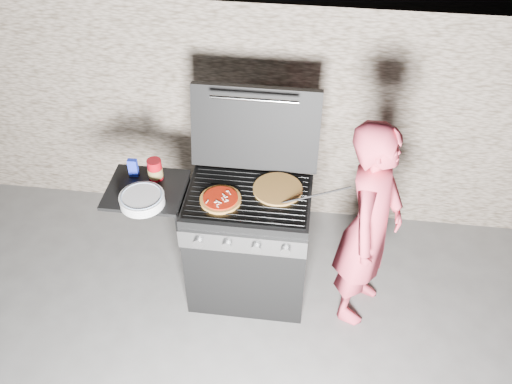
# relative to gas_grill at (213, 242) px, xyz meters

# --- Properties ---
(ground) EXTENTS (50.00, 50.00, 0.00)m
(ground) POSITION_rel_gas_grill_xyz_m (0.25, 0.00, -0.46)
(ground) COLOR slate
(stone_wall) EXTENTS (8.00, 0.35, 1.80)m
(stone_wall) POSITION_rel_gas_grill_xyz_m (0.25, 1.05, 0.44)
(stone_wall) COLOR tan
(stone_wall) RESTS_ON ground
(gas_grill) EXTENTS (1.34, 0.79, 0.91)m
(gas_grill) POSITION_rel_gas_grill_xyz_m (0.00, 0.00, 0.00)
(gas_grill) COLOR black
(gas_grill) RESTS_ON ground
(pizza_topped) EXTENTS (0.33, 0.33, 0.03)m
(pizza_topped) POSITION_rel_gas_grill_xyz_m (0.08, -0.06, 0.47)
(pizza_topped) COLOR #DE9457
(pizza_topped) RESTS_ON gas_grill
(pizza_plain) EXTENTS (0.37, 0.37, 0.02)m
(pizza_plain) POSITION_rel_gas_grill_xyz_m (0.43, 0.08, 0.46)
(pizza_plain) COLOR gold
(pizza_plain) RESTS_ON gas_grill
(sauce_jar) EXTENTS (0.11, 0.11, 0.15)m
(sauce_jar) POSITION_rel_gas_grill_xyz_m (-0.38, 0.11, 0.52)
(sauce_jar) COLOR #990912
(sauce_jar) RESTS_ON gas_grill
(blue_carton) EXTENTS (0.06, 0.04, 0.13)m
(blue_carton) POSITION_rel_gas_grill_xyz_m (-0.53, 0.12, 0.51)
(blue_carton) COLOR #1A2CBB
(blue_carton) RESTS_ON gas_grill
(plate_stack) EXTENTS (0.36, 0.36, 0.07)m
(plate_stack) POSITION_rel_gas_grill_xyz_m (-0.40, -0.14, 0.48)
(plate_stack) COLOR silver
(plate_stack) RESTS_ON gas_grill
(person) EXTENTS (0.54, 0.66, 1.55)m
(person) POSITION_rel_gas_grill_xyz_m (1.03, -0.04, 0.32)
(person) COLOR #D84054
(person) RESTS_ON ground
(tongs) EXTENTS (0.48, 0.15, 0.10)m
(tongs) POSITION_rel_gas_grill_xyz_m (0.65, 0.00, 0.51)
(tongs) COLOR black
(tongs) RESTS_ON gas_grill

